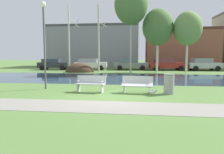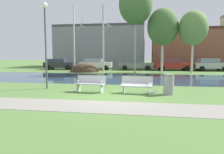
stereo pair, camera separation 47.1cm
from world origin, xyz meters
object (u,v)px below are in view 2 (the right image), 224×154
(parked_wagon_fourth_red, at_px, (172,64))
(bench_left, at_px, (90,83))
(seagull, at_px, (152,92))
(trash_bin, at_px, (169,84))
(parked_van_nearest_dark, at_px, (59,64))
(parked_hatch_third_grey, at_px, (135,64))
(parked_sedan_second_white, at_px, (96,64))
(parked_suv_fifth_silver, at_px, (210,64))
(streetlamp, at_px, (45,31))
(bench_right, at_px, (137,84))

(parked_wagon_fourth_red, bearing_deg, bench_left, -109.59)
(seagull, xyz_separation_m, parked_wagon_fourth_red, (2.99, 17.72, 0.67))
(bench_left, bearing_deg, trash_bin, -1.02)
(seagull, bearing_deg, parked_van_nearest_dark, 125.64)
(parked_van_nearest_dark, xyz_separation_m, parked_hatch_third_grey, (10.25, 0.93, 0.03))
(parked_hatch_third_grey, bearing_deg, parked_sedan_second_white, -174.68)
(parked_suv_fifth_silver, bearing_deg, streetlamp, -129.41)
(seagull, xyz_separation_m, streetlamp, (-6.05, 1.06, 3.20))
(trash_bin, distance_m, parked_wagon_fourth_red, 17.62)
(trash_bin, bearing_deg, parked_suv_fifth_silver, 68.90)
(parked_wagon_fourth_red, bearing_deg, parked_hatch_third_grey, -179.66)
(streetlamp, bearing_deg, parked_sedan_second_white, 93.58)
(trash_bin, distance_m, parked_suv_fifth_silver, 18.60)
(parked_sedan_second_white, bearing_deg, trash_bin, -65.05)
(parked_wagon_fourth_red, xyz_separation_m, parked_suv_fifth_silver, (4.55, -0.13, 0.02))
(parked_wagon_fourth_red, distance_m, parked_suv_fifth_silver, 4.55)
(bench_left, bearing_deg, parked_suv_fifth_silver, 58.13)
(parked_van_nearest_dark, xyz_separation_m, parked_wagon_fourth_red, (15.01, 0.95, 0.02))
(bench_left, xyz_separation_m, bench_right, (2.45, 0.00, 0.00))
(trash_bin, bearing_deg, bench_right, 177.41)
(bench_right, distance_m, parked_suv_fifth_silver, 19.17)
(parked_suv_fifth_silver, bearing_deg, seagull, -113.19)
(bench_left, distance_m, parked_hatch_third_grey, 17.45)
(bench_left, height_order, bench_right, same)
(bench_right, relative_size, parked_hatch_third_grey, 0.36)
(parked_van_nearest_dark, bearing_deg, parked_suv_fifth_silver, 2.40)
(bench_left, bearing_deg, bench_right, 0.00)
(trash_bin, bearing_deg, parked_van_nearest_dark, 127.87)
(parked_van_nearest_dark, bearing_deg, trash_bin, -52.13)
(bench_right, bearing_deg, streetlamp, 171.90)
(seagull, distance_m, parked_van_nearest_dark, 20.64)
(seagull, relative_size, parked_wagon_fourth_red, 0.10)
(parked_sedan_second_white, xyz_separation_m, parked_suv_fifth_silver, (14.59, 0.39, 0.03))
(bench_left, relative_size, parked_sedan_second_white, 0.38)
(seagull, bearing_deg, bench_right, 157.95)
(seagull, height_order, streetlamp, streetlamp)
(trash_bin, bearing_deg, parked_wagon_fourth_red, 82.99)
(trash_bin, xyz_separation_m, streetlamp, (-6.88, 0.82, 2.81))
(trash_bin, relative_size, parked_wagon_fourth_red, 0.21)
(trash_bin, xyz_separation_m, parked_wagon_fourth_red, (2.15, 17.48, 0.27))
(parked_hatch_third_grey, bearing_deg, bench_right, -86.68)
(parked_hatch_third_grey, height_order, parked_suv_fifth_silver, parked_suv_fifth_silver)
(trash_bin, height_order, streetlamp, streetlamp)
(bench_left, xyz_separation_m, parked_hatch_third_grey, (1.44, 17.38, 0.33))
(parked_van_nearest_dark, bearing_deg, seagull, -54.36)
(bench_right, bearing_deg, parked_hatch_third_grey, 93.32)
(bench_right, relative_size, parked_suv_fifth_silver, 0.40)
(parked_sedan_second_white, bearing_deg, bench_left, -77.18)
(seagull, relative_size, parked_hatch_third_grey, 0.11)
(seagull, bearing_deg, parked_sedan_second_white, 112.31)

